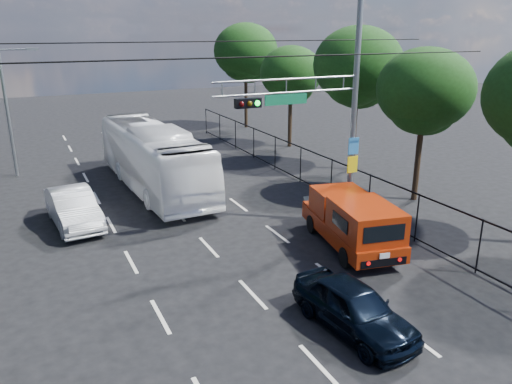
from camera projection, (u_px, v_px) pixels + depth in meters
ground at (321, 367)px, 12.45m from camera, size 120.00×120.00×0.00m
lane_markings at (166, 201)px, 24.46m from camera, size 6.12×38.00×0.01m
signal_mast at (330, 103)px, 19.84m from camera, size 6.43×0.39×9.50m
streetlight_left at (10, 107)px, 27.50m from camera, size 2.09×0.22×7.08m
utility_wires at (195, 53)px, 17.78m from camera, size 22.00×5.04×0.74m
fence_right at (319, 172)px, 25.68m from camera, size 0.06×34.03×2.00m
tree_right_b at (424, 96)px, 23.21m from camera, size 4.50×4.50×7.31m
tree_right_c at (358, 72)px, 28.39m from camera, size 5.10×5.10×8.29m
tree_right_d at (291, 77)px, 34.50m from camera, size 4.32×4.32×7.02m
tree_right_e at (246, 56)px, 41.11m from camera, size 5.28×5.28×8.58m
red_pickup at (352, 220)px, 19.01m from camera, size 2.96×5.80×2.06m
navy_hatchback at (354, 307)px, 13.82m from camera, size 2.02×4.23×1.40m
white_bus at (153, 157)px, 26.02m from camera, size 3.29×12.03×3.32m
white_van at (73, 208)px, 21.28m from camera, size 2.07×4.84×1.55m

